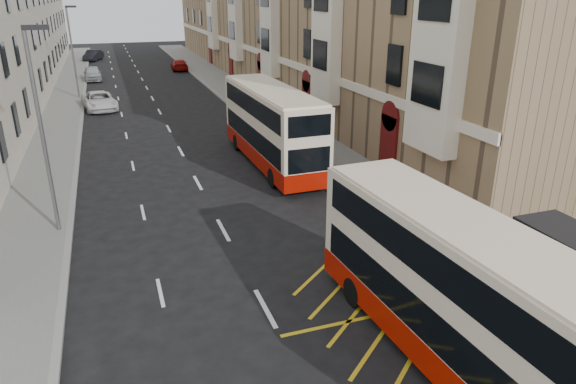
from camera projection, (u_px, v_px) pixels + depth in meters
name	position (u px, v px, depth m)	size (l,w,h in m)	color
pavement_right	(266.00, 114.00, 41.33)	(4.00, 120.00, 0.15)	slate
pavement_left	(58.00, 130.00, 36.55)	(3.00, 120.00, 0.15)	slate
kerb_right	(242.00, 116.00, 40.71)	(0.25, 120.00, 0.15)	gray
kerb_left	(81.00, 128.00, 37.01)	(0.25, 120.00, 0.15)	gray
road_markings	(148.00, 89.00, 52.08)	(10.00, 110.00, 0.01)	silver
terrace_right	(285.00, 9.00, 54.26)	(10.75, 79.00, 15.25)	#907353
guard_railing	(411.00, 232.00, 19.19)	(0.06, 6.56, 1.01)	#B7240B
street_lamp_near	(41.00, 122.00, 19.43)	(0.93, 0.18, 8.00)	slate
street_lamp_far	(72.00, 47.00, 45.80)	(0.93, 0.18, 8.00)	slate
double_decker_front	(457.00, 293.00, 13.02)	(2.88, 10.39, 4.10)	beige
double_decker_rear	(272.00, 126.00, 28.61)	(2.69, 11.01, 4.38)	beige
pedestrian_near	(494.00, 286.00, 15.28)	(0.67, 0.44, 1.82)	black
pedestrian_mid	(524.00, 254.00, 17.25)	(0.83, 0.65, 1.71)	black
pedestrian_far	(429.00, 208.00, 20.76)	(1.09, 0.45, 1.85)	black
white_van	(99.00, 101.00, 42.93)	(2.42, 5.26, 1.46)	silver
car_silver	(93.00, 73.00, 57.09)	(1.85, 4.60, 1.57)	#AFB2B6
car_dark	(93.00, 55.00, 73.67)	(1.61, 4.63, 1.52)	black
car_red	(179.00, 65.00, 64.63)	(1.91, 4.69, 1.36)	#920A04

